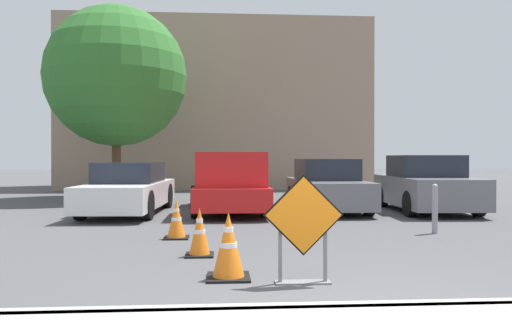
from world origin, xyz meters
name	(u,v)px	position (x,y,z in m)	size (l,w,h in m)	color
ground_plane	(269,208)	(0.00, 10.00, 0.00)	(96.00, 96.00, 0.00)	#4C4C4F
curb_lip	(372,311)	(0.00, 0.00, 0.07)	(22.93, 0.20, 0.14)	#999993
road_closed_sign	(303,226)	(-0.43, 1.29, 0.69)	(0.95, 0.20, 1.29)	black
traffic_cone_nearest	(228,246)	(-1.31, 1.63, 0.40)	(0.53, 0.53, 0.82)	black
traffic_cone_second	(200,232)	(-1.72, 3.07, 0.36)	(0.42, 0.42, 0.73)	black
traffic_cone_third	(176,220)	(-2.22, 4.73, 0.34)	(0.45, 0.45, 0.71)	black
parked_car_nearest	(129,189)	(-3.85, 9.00, 0.64)	(1.99, 4.77, 1.35)	white
pickup_truck	(230,185)	(-1.15, 9.01, 0.73)	(1.98, 5.12, 1.62)	red
parked_car_second	(327,187)	(1.55, 9.22, 0.66)	(1.80, 4.14, 1.45)	slate
parked_car_third	(426,185)	(4.26, 8.90, 0.71)	(2.09, 4.15, 1.55)	slate
bollard_nearest	(435,207)	(2.78, 4.95, 0.51)	(0.12, 0.12, 0.97)	gray
building_facade_backdrop	(217,107)	(-1.61, 20.67, 4.02)	(14.63, 5.00, 8.03)	gray
street_tree_behind_lot	(116,76)	(-5.17, 13.76, 4.41)	(5.05, 5.05, 6.94)	#513823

